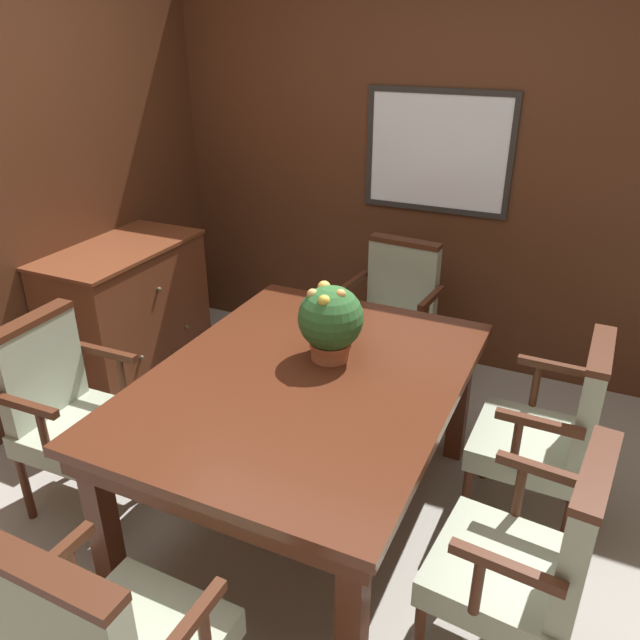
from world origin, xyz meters
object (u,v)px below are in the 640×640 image
(dining_table, at_px, (305,394))
(chair_right_far, at_px, (551,429))
(chair_right_near, at_px, (532,560))
(potted_plant, at_px, (331,321))
(chair_head_far, at_px, (393,314))
(sideboard_cabinet, at_px, (129,319))
(chair_left_near, at_px, (69,409))

(dining_table, distance_m, chair_right_far, 1.09)
(dining_table, bearing_deg, chair_right_far, 21.91)
(chair_right_near, xyz_separation_m, potted_plant, (-1.00, 0.58, 0.42))
(chair_head_far, xyz_separation_m, sideboard_cabinet, (-1.50, -0.64, -0.05))
(dining_table, bearing_deg, potted_plant, 80.27)
(chair_left_near, relative_size, sideboard_cabinet, 0.96)
(chair_right_near, height_order, potted_plant, potted_plant)
(chair_right_near, distance_m, chair_left_near, 2.07)
(chair_head_far, relative_size, chair_right_near, 1.00)
(sideboard_cabinet, bearing_deg, chair_right_near, -21.21)
(chair_right_far, bearing_deg, sideboard_cabinet, -93.29)
(chair_left_near, bearing_deg, dining_table, -72.03)
(dining_table, xyz_separation_m, sideboard_cabinet, (-1.52, 0.60, -0.20))
(chair_right_far, xyz_separation_m, potted_plant, (-0.97, -0.21, 0.42))
(chair_head_far, bearing_deg, sideboard_cabinet, -151.74)
(chair_right_far, height_order, sideboard_cabinet, chair_right_far)
(chair_right_near, bearing_deg, sideboard_cabinet, -105.70)
(chair_head_far, distance_m, sideboard_cabinet, 1.63)
(chair_right_far, bearing_deg, chair_head_far, -128.37)
(chair_right_far, relative_size, chair_left_near, 1.00)
(chair_right_near, height_order, sideboard_cabinet, chair_right_near)
(chair_head_far, bearing_deg, chair_left_near, -117.42)
(chair_head_far, xyz_separation_m, potted_plant, (0.05, -1.05, 0.42))
(chair_head_far, relative_size, chair_right_far, 1.00)
(dining_table, relative_size, chair_left_near, 1.75)
(chair_right_near, bearing_deg, chair_left_near, -85.14)
(chair_head_far, relative_size, potted_plant, 2.75)
(potted_plant, bearing_deg, chair_right_far, 12.32)
(dining_table, distance_m, chair_right_near, 1.11)
(chair_head_far, bearing_deg, chair_right_far, -34.48)
(dining_table, xyz_separation_m, chair_left_near, (-1.04, -0.37, -0.15))
(chair_right_far, bearing_deg, dining_table, -66.98)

